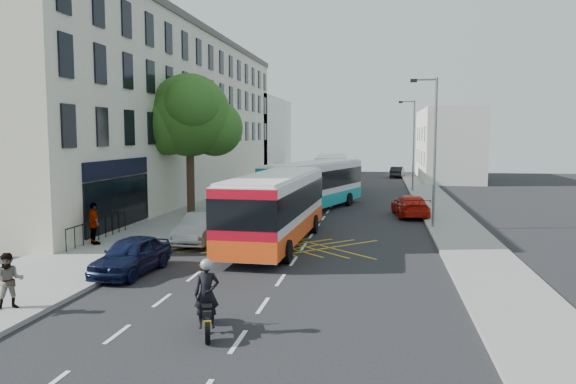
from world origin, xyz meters
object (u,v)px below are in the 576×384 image
at_px(lamp_near, 433,144).
at_px(bus_far, 331,173).
at_px(red_hatchback, 410,206).
at_px(motorbike, 207,298).
at_px(bus_near, 276,207).
at_px(distant_car_dark, 397,172).
at_px(pedestrian_far, 94,224).
at_px(parked_car_silver, 202,228).
at_px(distant_car_grey, 333,174).
at_px(bus_mid, 314,185).
at_px(pedestrian_near, 9,281).
at_px(street_tree, 189,116).
at_px(parked_car_blue, 131,255).
at_px(lamp_far, 412,141).

relative_size(lamp_near, bus_far, 0.68).
distance_m(bus_far, red_hatchback, 15.53).
height_order(motorbike, red_hatchback, motorbike).
height_order(lamp_near, bus_far, lamp_near).
xyz_separation_m(bus_near, distant_car_dark, (6.83, 42.99, -1.07)).
bearing_deg(pedestrian_far, parked_car_silver, -114.06).
distance_m(distant_car_grey, pedestrian_far, 42.17).
bearing_deg(bus_near, bus_mid, 90.27).
distance_m(red_hatchback, distant_car_grey, 30.05).
bearing_deg(red_hatchback, pedestrian_far, 33.78).
relative_size(bus_near, motorbike, 5.53).
xyz_separation_m(distant_car_grey, distant_car_dark, (7.40, 3.76, 0.02)).
xyz_separation_m(distant_car_dark, pedestrian_near, (-12.44, -54.46, 0.30)).
bearing_deg(street_tree, pedestrian_near, -85.66).
xyz_separation_m(bus_near, red_hatchback, (6.69, 10.07, -1.05)).
bearing_deg(bus_mid, pedestrian_near, -87.46).
height_order(lamp_near, bus_mid, lamp_near).
height_order(street_tree, distant_car_dark, street_tree).
bearing_deg(parked_car_blue, lamp_far, 73.95).
distance_m(parked_car_blue, distant_car_dark, 50.73).
bearing_deg(parked_car_silver, motorbike, -70.07).
relative_size(red_hatchback, pedestrian_near, 2.91).
bearing_deg(distant_car_dark, red_hatchback, 97.50).
height_order(motorbike, pedestrian_near, motorbike).
xyz_separation_m(motorbike, parked_car_silver, (-3.95, 11.66, -0.21)).
bearing_deg(motorbike, bus_mid, 71.68).
bearing_deg(red_hatchback, distant_car_grey, -82.34).
height_order(bus_far, parked_car_silver, bus_far).
bearing_deg(parked_car_silver, distant_car_dark, 77.80).
xyz_separation_m(lamp_far, distant_car_dark, (-0.75, 17.54, -3.95)).
bearing_deg(pedestrian_far, pedestrian_near, 147.48).
bearing_deg(distant_car_grey, street_tree, -94.54).
height_order(bus_mid, red_hatchback, bus_mid).
distance_m(bus_mid, pedestrian_far, 16.68).
relative_size(street_tree, lamp_near, 1.10).
bearing_deg(distant_car_dark, parked_car_blue, 85.16).
xyz_separation_m(bus_mid, bus_far, (0.08, 12.11, -0.00)).
bearing_deg(pedestrian_far, parked_car_blue, 174.66).
xyz_separation_m(bus_far, distant_car_dark, (6.35, 18.73, -1.07)).
height_order(bus_far, parked_car_blue, bus_far).
height_order(lamp_far, red_hatchback, lamp_far).
height_order(motorbike, distant_car_grey, motorbike).
bearing_deg(red_hatchback, street_tree, 0.49).
height_order(street_tree, red_hatchback, street_tree).
bearing_deg(distant_car_dark, street_tree, 75.75).
xyz_separation_m(red_hatchback, distant_car_grey, (-7.26, 29.16, -0.04)).
distance_m(street_tree, parked_car_blue, 16.22).
xyz_separation_m(lamp_near, pedestrian_far, (-15.55, -7.73, -3.51)).
bearing_deg(street_tree, lamp_near, -11.40).
bearing_deg(parked_car_blue, bus_mid, 80.34).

